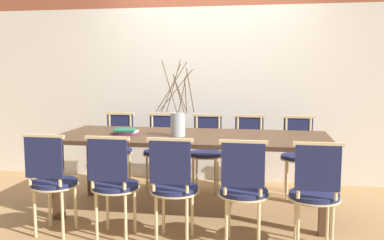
{
  "coord_description": "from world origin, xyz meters",
  "views": [
    {
      "loc": [
        0.7,
        -4.08,
        1.43
      ],
      "look_at": [
        0.0,
        0.0,
        0.93
      ],
      "focal_mm": 40.0,
      "sensor_mm": 36.0,
      "label": 1
    }
  ],
  "objects": [
    {
      "name": "chair_far_center",
      "position": [
        0.03,
        0.78,
        0.49
      ],
      "size": [
        0.41,
        0.41,
        0.89
      ],
      "rotation": [
        0.0,
        0.0,
        3.14
      ],
      "color": "#1E234C",
      "rests_on": "ground_plane"
    },
    {
      "name": "book_stack",
      "position": [
        -0.67,
        -0.03,
        0.8
      ],
      "size": [
        0.24,
        0.22,
        0.05
      ],
      "color": "#842D8C",
      "rests_on": "dining_table"
    },
    {
      "name": "chair_far_leftend",
      "position": [
        -1.05,
        0.78,
        0.49
      ],
      "size": [
        0.41,
        0.41,
        0.89
      ],
      "rotation": [
        0.0,
        0.0,
        3.14
      ],
      "color": "#1E234C",
      "rests_on": "ground_plane"
    },
    {
      "name": "chair_near_right",
      "position": [
        0.55,
        -0.78,
        0.49
      ],
      "size": [
        0.41,
        0.41,
        0.89
      ],
      "color": "#1E234C",
      "rests_on": "ground_plane"
    },
    {
      "name": "chair_near_rightend",
      "position": [
        1.09,
        -0.78,
        0.49
      ],
      "size": [
        0.41,
        0.41,
        0.89
      ],
      "color": "#1E234C",
      "rests_on": "ground_plane"
    },
    {
      "name": "chair_far_left",
      "position": [
        -0.51,
        0.78,
        0.49
      ],
      "size": [
        0.41,
        0.41,
        0.89
      ],
      "rotation": [
        0.0,
        0.0,
        3.14
      ],
      "color": "#1E234C",
      "rests_on": "ground_plane"
    },
    {
      "name": "chair_near_leftend",
      "position": [
        -1.08,
        -0.78,
        0.49
      ],
      "size": [
        0.41,
        0.41,
        0.89
      ],
      "color": "#1E234C",
      "rests_on": "ground_plane"
    },
    {
      "name": "chair_near_left",
      "position": [
        -0.53,
        -0.78,
        0.49
      ],
      "size": [
        0.41,
        0.41,
        0.89
      ],
      "color": "#1E234C",
      "rests_on": "ground_plane"
    },
    {
      "name": "chair_far_right",
      "position": [
        0.52,
        0.78,
        0.49
      ],
      "size": [
        0.41,
        0.41,
        0.89
      ],
      "rotation": [
        0.0,
        0.0,
        3.14
      ],
      "color": "#1E234C",
      "rests_on": "ground_plane"
    },
    {
      "name": "chair_far_rightend",
      "position": [
        1.08,
        0.78,
        0.49
      ],
      "size": [
        0.41,
        0.41,
        0.89
      ],
      "rotation": [
        0.0,
        0.0,
        3.14
      ],
      "color": "#1E234C",
      "rests_on": "ground_plane"
    },
    {
      "name": "vase_centerpiece",
      "position": [
        -0.12,
        -0.08,
        0.91
      ],
      "size": [
        0.38,
        0.38,
        0.73
      ],
      "color": "#B2BCC1",
      "rests_on": "dining_table"
    },
    {
      "name": "chair_near_center",
      "position": [
        -0.02,
        -0.78,
        0.49
      ],
      "size": [
        0.41,
        0.41,
        0.89
      ],
      "color": "#1E234C",
      "rests_on": "ground_plane"
    },
    {
      "name": "dining_table",
      "position": [
        0.0,
        0.0,
        0.69
      ],
      "size": [
        2.64,
        1.02,
        0.78
      ],
      "color": "#4C3321",
      "rests_on": "ground_plane"
    },
    {
      "name": "ground_plane",
      "position": [
        0.0,
        0.0,
        0.0
      ],
      "size": [
        16.0,
        16.0,
        0.0
      ],
      "primitive_type": "plane",
      "color": "#A87F51"
    },
    {
      "name": "wall_rear",
      "position": [
        0.0,
        1.31,
        1.6
      ],
      "size": [
        12.0,
        0.06,
        3.2
      ],
      "color": "silver",
      "rests_on": "ground_plane"
    }
  ]
}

